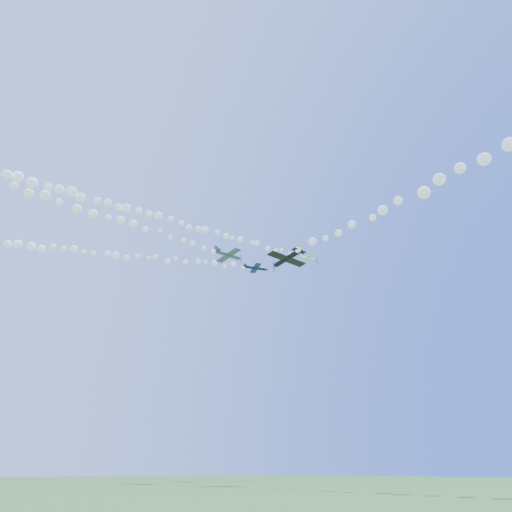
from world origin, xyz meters
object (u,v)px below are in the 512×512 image
plane_navy (255,268)px  plane_black (287,258)px  plane_white (307,258)px  plane_grey (228,255)px

plane_navy → plane_black: bearing=-92.4°
plane_white → plane_grey: size_ratio=1.00×
plane_navy → plane_grey: (-16.00, -14.35, -6.63)m
plane_white → plane_grey: 29.74m
plane_white → plane_grey: (-27.47, -6.64, -9.27)m
plane_grey → plane_black: plane_grey is taller
plane_navy → plane_grey: bearing=-119.2°
plane_navy → plane_black: (-11.55, -29.57, -12.69)m
plane_white → plane_black: bearing=-135.5°
plane_white → plane_navy: bearing=147.1°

